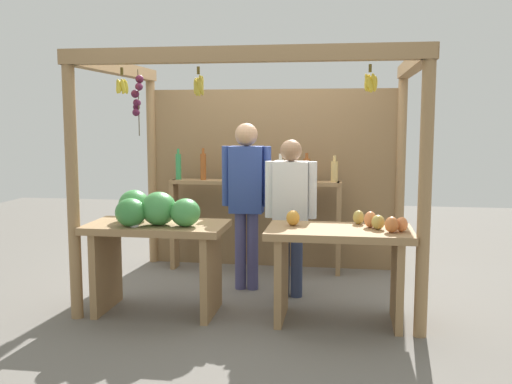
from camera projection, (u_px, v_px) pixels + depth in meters
name	position (u px, v px, depth m)	size (l,w,h in m)	color
ground_plane	(259.00, 291.00, 5.70)	(12.00, 12.00, 0.00)	slate
market_stall	(265.00, 154.00, 5.96)	(2.92, 2.11, 2.21)	#99754C
fruit_counter_left	(155.00, 232.00, 4.98)	(1.18, 0.64, 1.06)	#99754C
fruit_counter_right	(341.00, 254.00, 4.78)	(1.18, 0.64, 0.91)	#99754C
bottle_shelf_unit	(255.00, 199.00, 6.36)	(1.87, 0.22, 1.35)	#99754C
vendor_man	(246.00, 191.00, 5.65)	(0.48, 0.22, 1.63)	#4A497D
vendor_woman	(291.00, 205.00, 5.42)	(0.48, 0.20, 1.48)	navy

